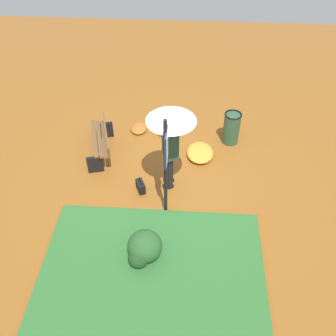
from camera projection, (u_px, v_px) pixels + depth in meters
ground_plane at (164, 178)px, 8.49m from camera, size 18.00×18.00×0.00m
grass_verge at (146, 325)px, 6.01m from camera, size 4.80×4.00×0.05m
person_with_umbrella at (171, 131)px, 7.23m from camera, size 0.96×0.96×2.04m
info_sign_post at (166, 158)px, 6.81m from camera, size 0.44×0.07×2.30m
handbag at (141, 186)px, 8.13m from camera, size 0.33×0.25×0.37m
park_bench at (102, 140)px, 8.84m from camera, size 1.44×0.74×0.75m
trash_bin at (231, 128)px, 9.17m from camera, size 0.42×0.42×0.83m
shrub_cluster at (144, 248)px, 6.79m from camera, size 0.70×0.64×0.58m
leaf_pile_near_person at (165, 128)px, 9.73m from camera, size 0.64×0.51×0.14m
leaf_pile_by_bench at (200, 153)px, 9.00m from camera, size 0.79×0.63×0.17m
leaf_pile_far_path at (139, 128)px, 9.75m from camera, size 0.52×0.41×0.11m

